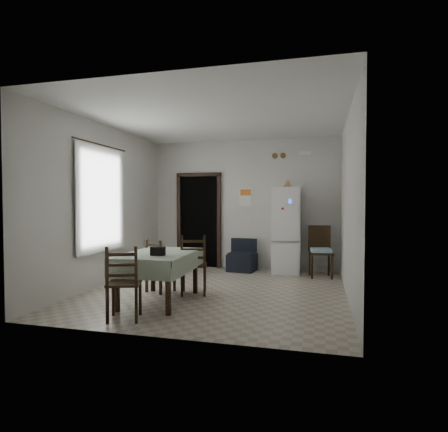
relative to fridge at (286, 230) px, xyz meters
name	(u,v)px	position (x,y,z in m)	size (l,w,h in m)	color
ground	(217,291)	(-0.99, -1.93, -0.91)	(4.50, 4.50, 0.00)	#B3A792
ceiling	(216,118)	(-0.99, -1.93, 1.99)	(4.20, 4.50, 0.02)	white
wall_back	(244,205)	(-0.99, 0.32, 0.54)	(4.20, 0.02, 2.90)	silver
wall_front	(160,206)	(-0.99, -4.18, 0.54)	(4.20, 0.02, 2.90)	silver
wall_left	(105,205)	(-3.09, -1.93, 0.54)	(0.02, 4.50, 2.90)	silver
wall_right	(348,205)	(1.11, -1.93, 0.54)	(0.02, 4.50, 2.90)	silver
doorway	(202,221)	(-2.04, 0.52, 0.15)	(1.06, 0.52, 2.22)	black
window_recess	(96,199)	(-3.14, -2.13, 0.64)	(0.10, 1.20, 1.60)	silver
curtain	(102,199)	(-3.03, -2.13, 0.64)	(0.02, 1.45, 1.85)	white
curtain_rod	(102,145)	(-3.02, -2.13, 1.59)	(0.02, 0.02, 1.60)	black
calendar	(246,197)	(-0.94, 0.31, 0.71)	(0.28, 0.02, 0.40)	white
calendar_image	(246,192)	(-0.94, 0.30, 0.81)	(0.24, 0.01, 0.14)	orange
light_switch	(250,220)	(-0.84, 0.31, 0.19)	(0.08, 0.02, 0.12)	beige
vent_left	(275,156)	(-0.29, 0.30, 1.61)	(0.12, 0.12, 0.03)	brown
vent_right	(283,156)	(-0.11, 0.30, 1.61)	(0.12, 0.12, 0.03)	brown
emergency_light	(305,153)	(0.36, 0.28, 1.64)	(0.25, 0.07, 0.09)	white
fridge	(286,230)	(0.00, 0.00, 0.00)	(0.59, 0.59, 1.81)	white
tan_cone	(288,184)	(0.02, 0.03, 0.99)	(0.20, 0.20, 0.16)	tan
navy_seat	(242,255)	(-0.95, 0.00, -0.56)	(0.57, 0.56, 0.70)	black
corner_chair	(321,252)	(0.71, -0.27, -0.39)	(0.44, 0.44, 1.03)	black
dining_table	(160,277)	(-1.63, -2.80, -0.54)	(0.94, 1.43, 0.74)	#96A68E
black_bag	(158,251)	(-1.53, -3.08, -0.10)	(0.19, 0.11, 0.12)	black
dining_chair_far_left	(161,266)	(-1.88, -2.20, -0.47)	(0.38, 0.38, 0.88)	black
dining_chair_far_right	(194,264)	(-1.30, -2.20, -0.42)	(0.42, 0.42, 0.98)	black
dining_chair_near_head	(124,282)	(-1.71, -3.70, -0.43)	(0.41, 0.41, 0.95)	black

